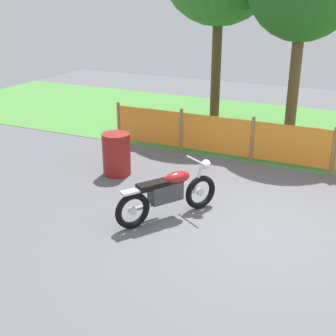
% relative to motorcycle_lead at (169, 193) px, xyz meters
% --- Properties ---
extents(ground, '(24.00, 24.00, 0.02)m').
position_rel_motorcycle_lead_xyz_m(ground, '(1.40, 0.32, -0.46)').
color(ground, '#5B5B60').
extents(grass_verge, '(24.00, 5.79, 0.01)m').
position_rel_motorcycle_lead_xyz_m(grass_verge, '(1.40, 6.04, -0.44)').
color(grass_verge, '#4C8C3D').
rests_on(grass_verge, ground).
extents(barrier_fence, '(8.60, 0.08, 1.05)m').
position_rel_motorcycle_lead_xyz_m(barrier_fence, '(1.40, 3.15, 0.09)').
color(barrier_fence, olive).
rests_on(barrier_fence, ground).
extents(motorcycle_lead, '(1.14, 1.71, 0.93)m').
position_rel_motorcycle_lead_xyz_m(motorcycle_lead, '(0.00, 0.00, 0.00)').
color(motorcycle_lead, black).
rests_on(motorcycle_lead, ground).
extents(oil_drum, '(0.58, 0.58, 0.88)m').
position_rel_motorcycle_lead_xyz_m(oil_drum, '(-1.81, 1.31, -0.01)').
color(oil_drum, maroon).
rests_on(oil_drum, ground).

